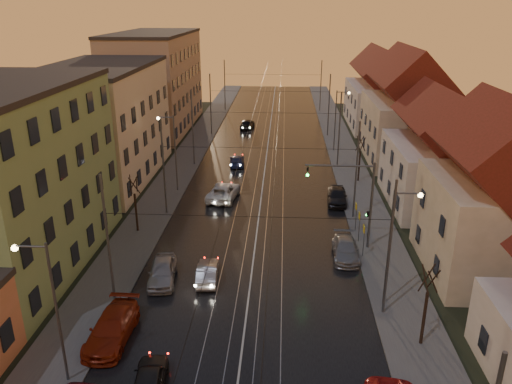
% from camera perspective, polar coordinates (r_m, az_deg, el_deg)
% --- Properties ---
extents(road, '(16.00, 120.00, 0.04)m').
position_cam_1_polar(road, '(61.01, 1.10, 3.27)').
color(road, black).
rests_on(road, ground).
extents(sidewalk_left, '(4.00, 120.00, 0.15)m').
position_cam_1_polar(sidewalk_left, '(62.14, -8.17, 3.44)').
color(sidewalk_left, '#4C4C4C').
rests_on(sidewalk_left, ground).
extents(sidewalk_right, '(4.00, 120.00, 0.15)m').
position_cam_1_polar(sidewalk_right, '(61.46, 10.47, 3.11)').
color(sidewalk_right, '#4C4C4C').
rests_on(sidewalk_right, ground).
extents(tram_rail_0, '(0.06, 120.00, 0.03)m').
position_cam_1_polar(tram_rail_0, '(61.11, -0.97, 3.34)').
color(tram_rail_0, gray).
rests_on(tram_rail_0, road).
extents(tram_rail_1, '(0.06, 120.00, 0.03)m').
position_cam_1_polar(tram_rail_1, '(61.03, 0.37, 3.32)').
color(tram_rail_1, gray).
rests_on(tram_rail_1, road).
extents(tram_rail_2, '(0.06, 120.00, 0.03)m').
position_cam_1_polar(tram_rail_2, '(60.97, 1.82, 3.29)').
color(tram_rail_2, gray).
rests_on(tram_rail_2, road).
extents(tram_rail_3, '(0.06, 120.00, 0.03)m').
position_cam_1_polar(tram_rail_3, '(60.96, 3.17, 3.26)').
color(tram_rail_3, gray).
rests_on(tram_rail_3, road).
extents(apartment_left_1, '(10.00, 18.00, 13.00)m').
position_cam_1_polar(apartment_left_1, '(39.47, -26.75, 0.96)').
color(apartment_left_1, '#739760').
rests_on(apartment_left_1, ground).
extents(apartment_left_2, '(10.00, 20.00, 12.00)m').
position_cam_1_polar(apartment_left_2, '(57.06, -17.10, 7.34)').
color(apartment_left_2, beige).
rests_on(apartment_left_2, ground).
extents(apartment_left_3, '(10.00, 24.00, 14.00)m').
position_cam_1_polar(apartment_left_3, '(79.44, -11.36, 12.17)').
color(apartment_left_3, tan).
rests_on(apartment_left_3, ground).
extents(house_right_1, '(8.67, 10.20, 10.80)m').
position_cam_1_polar(house_right_1, '(38.57, 25.72, -0.97)').
color(house_right_1, '#BEB192').
rests_on(house_right_1, ground).
extents(house_right_2, '(9.18, 12.24, 9.20)m').
position_cam_1_polar(house_right_2, '(50.40, 20.32, 3.65)').
color(house_right_2, beige).
rests_on(house_right_2, ground).
extents(house_right_3, '(9.18, 14.28, 11.50)m').
position_cam_1_polar(house_right_3, '(64.17, 16.77, 8.61)').
color(house_right_3, '#BEB192').
rests_on(house_right_3, ground).
extents(house_right_4, '(9.18, 16.32, 10.00)m').
position_cam_1_polar(house_right_4, '(81.62, 13.94, 10.80)').
color(house_right_4, beige).
rests_on(house_right_4, ground).
extents(catenary_pole_l_1, '(0.16, 0.16, 9.00)m').
position_cam_1_polar(catenary_pole_l_1, '(32.31, -16.55, -5.61)').
color(catenary_pole_l_1, '#595B60').
rests_on(catenary_pole_l_1, ground).
extents(catenary_pole_r_1, '(0.16, 0.16, 9.00)m').
position_cam_1_polar(catenary_pole_r_1, '(31.17, 15.00, -6.45)').
color(catenary_pole_r_1, '#595B60').
rests_on(catenary_pole_r_1, ground).
extents(catenary_pole_l_2, '(0.16, 0.16, 9.00)m').
position_cam_1_polar(catenary_pole_l_2, '(45.64, -10.51, 2.72)').
color(catenary_pole_l_2, '#595B60').
rests_on(catenary_pole_l_2, ground).
extents(catenary_pole_r_2, '(0.16, 0.16, 9.00)m').
position_cam_1_polar(catenary_pole_r_2, '(44.84, 11.40, 2.33)').
color(catenary_pole_r_2, '#595B60').
rests_on(catenary_pole_r_2, ground).
extents(catenary_pole_l_3, '(0.16, 0.16, 9.00)m').
position_cam_1_polar(catenary_pole_l_3, '(59.76, -7.24, 7.20)').
color(catenary_pole_l_3, '#595B60').
rests_on(catenary_pole_l_3, ground).
extents(catenary_pole_r_3, '(0.16, 0.16, 9.00)m').
position_cam_1_polar(catenary_pole_r_3, '(59.16, 9.50, 6.94)').
color(catenary_pole_r_3, '#595B60').
rests_on(catenary_pole_r_3, ground).
extents(catenary_pole_l_4, '(0.16, 0.16, 9.00)m').
position_cam_1_polar(catenary_pole_l_4, '(74.23, -5.21, 9.94)').
color(catenary_pole_l_4, '#595B60').
rests_on(catenary_pole_l_4, ground).
extents(catenary_pole_r_4, '(0.16, 0.16, 9.00)m').
position_cam_1_polar(catenary_pole_r_4, '(73.75, 8.33, 9.73)').
color(catenary_pole_r_4, '#595B60').
rests_on(catenary_pole_r_4, ground).
extents(catenary_pole_l_5, '(0.16, 0.16, 9.00)m').
position_cam_1_polar(catenary_pole_l_5, '(91.82, -3.59, 12.07)').
color(catenary_pole_l_5, '#595B60').
rests_on(catenary_pole_l_5, ground).
extents(catenary_pole_r_5, '(0.16, 0.16, 9.00)m').
position_cam_1_polar(catenary_pole_r_5, '(91.43, 7.41, 11.90)').
color(catenary_pole_r_5, '#595B60').
rests_on(catenary_pole_r_5, ground).
extents(street_lamp_0, '(1.75, 0.32, 8.00)m').
position_cam_1_polar(street_lamp_0, '(26.71, -22.58, -11.38)').
color(street_lamp_0, '#595B60').
rests_on(street_lamp_0, ground).
extents(street_lamp_1, '(1.75, 0.32, 8.00)m').
position_cam_1_polar(street_lamp_1, '(31.99, 15.61, -5.01)').
color(street_lamp_1, '#595B60').
rests_on(street_lamp_1, ground).
extents(street_lamp_2, '(1.75, 0.32, 8.00)m').
position_cam_1_polar(street_lamp_2, '(51.23, -9.57, 5.22)').
color(street_lamp_2, '#595B60').
rests_on(street_lamp_2, ground).
extents(street_lamp_3, '(1.75, 0.32, 8.00)m').
position_cam_1_polar(street_lamp_3, '(65.92, 9.36, 8.71)').
color(street_lamp_3, '#595B60').
rests_on(street_lamp_3, ground).
extents(traffic_light_mast, '(5.30, 0.32, 7.20)m').
position_cam_1_polar(traffic_light_mast, '(39.13, 11.67, -0.30)').
color(traffic_light_mast, '#595B60').
rests_on(traffic_light_mast, ground).
extents(bare_tree_0, '(1.09, 1.09, 5.11)m').
position_cam_1_polar(bare_tree_0, '(43.11, -13.60, -1.47)').
color(bare_tree_0, black).
rests_on(bare_tree_0, ground).
extents(bare_tree_1, '(1.09, 1.09, 5.11)m').
position_cam_1_polar(bare_tree_1, '(30.03, 18.80, -12.46)').
color(bare_tree_1, black).
rests_on(bare_tree_1, ground).
extents(bare_tree_2, '(1.09, 1.09, 5.11)m').
position_cam_1_polar(bare_tree_2, '(55.14, 11.76, 3.59)').
color(bare_tree_2, black).
rests_on(bare_tree_2, ground).
extents(driving_car_0, '(2.06, 4.20, 1.38)m').
position_cam_1_polar(driving_car_0, '(27.27, -12.08, -20.25)').
color(driving_car_0, black).
rests_on(driving_car_0, ground).
extents(driving_car_1, '(1.64, 4.01, 1.29)m').
position_cam_1_polar(driving_car_1, '(35.75, -5.56, -9.08)').
color(driving_car_1, '#ABACB1').
rests_on(driving_car_1, ground).
extents(driving_car_2, '(3.26, 5.82, 1.54)m').
position_cam_1_polar(driving_car_2, '(49.84, -3.72, 0.05)').
color(driving_car_2, silver).
rests_on(driving_car_2, ground).
extents(driving_car_3, '(2.08, 4.33, 1.22)m').
position_cam_1_polar(driving_car_3, '(60.25, -2.18, 3.62)').
color(driving_car_3, '#171F46').
rests_on(driving_car_3, ground).
extents(driving_car_4, '(2.30, 4.66, 1.53)m').
position_cam_1_polar(driving_car_4, '(78.31, -1.00, 7.79)').
color(driving_car_4, black).
rests_on(driving_car_4, ground).
extents(parked_left_2, '(2.27, 5.37, 1.55)m').
position_cam_1_polar(parked_left_2, '(31.05, -16.15, -14.73)').
color(parked_left_2, maroon).
rests_on(parked_left_2, ground).
extents(parked_left_3, '(2.35, 4.72, 1.54)m').
position_cam_1_polar(parked_left_3, '(36.02, -10.66, -8.89)').
color(parked_left_3, '#98999E').
rests_on(parked_left_3, ground).
extents(parked_right_1, '(2.02, 4.70, 1.35)m').
position_cam_1_polar(parked_right_1, '(39.17, 10.19, -6.46)').
color(parked_right_1, gray).
rests_on(parked_right_1, ground).
extents(parked_right_2, '(2.12, 4.64, 1.54)m').
position_cam_1_polar(parked_right_2, '(49.31, 9.26, -0.42)').
color(parked_right_2, black).
rests_on(parked_right_2, ground).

